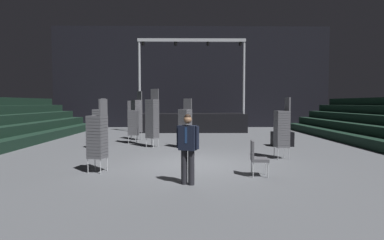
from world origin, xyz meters
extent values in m
cube|color=#515459|center=(0.00, 0.00, -0.05)|extent=(22.00, 30.00, 0.10)
cube|color=black|center=(0.00, 15.00, 4.00)|extent=(22.00, 0.30, 8.00)
cube|color=black|center=(0.00, 11.34, 0.61)|extent=(7.24, 2.74, 1.23)
cylinder|color=#9EA0A8|center=(-3.37, 10.22, 3.59)|extent=(0.16, 0.16, 4.73)
cylinder|color=#9EA0A8|center=(3.37, 10.22, 3.59)|extent=(0.16, 0.16, 4.73)
cube|color=#9EA0A8|center=(0.00, 10.22, 5.96)|extent=(6.94, 0.20, 0.20)
cylinder|color=black|center=(-3.12, 10.22, 5.74)|extent=(0.18, 0.18, 0.22)
cylinder|color=black|center=(-1.04, 10.22, 5.74)|extent=(0.18, 0.18, 0.22)
cylinder|color=black|center=(1.04, 10.22, 5.74)|extent=(0.18, 0.18, 0.22)
cylinder|color=black|center=(3.12, 10.22, 5.74)|extent=(0.18, 0.18, 0.22)
cylinder|color=black|center=(-0.13, -2.49, 0.41)|extent=(0.15, 0.15, 0.83)
cylinder|color=black|center=(-0.30, -2.43, 0.41)|extent=(0.15, 0.15, 0.83)
cube|color=silver|center=(-0.23, -2.51, 1.12)|extent=(0.20, 0.16, 0.59)
cube|color=black|center=(-0.21, -2.46, 1.12)|extent=(0.46, 0.36, 0.59)
cube|color=navy|center=(-0.25, -2.57, 1.19)|extent=(0.06, 0.03, 0.37)
cylinder|color=black|center=(0.01, -2.54, 1.13)|extent=(0.12, 0.12, 0.54)
cylinder|color=black|center=(-0.43, -2.37, 1.13)|extent=(0.12, 0.12, 0.54)
sphere|color=#936B4C|center=(-0.21, -2.46, 1.55)|extent=(0.19, 0.19, 0.19)
sphere|color=black|center=(-0.21, -2.46, 1.60)|extent=(0.16, 0.16, 0.16)
cylinder|color=#B2B5BA|center=(-4.17, 3.08, 0.20)|extent=(0.02, 0.02, 0.40)
cylinder|color=#B2B5BA|center=(-4.12, 3.45, 0.20)|extent=(0.02, 0.02, 0.40)
cylinder|color=#B2B5BA|center=(-3.79, 3.03, 0.20)|extent=(0.02, 0.02, 0.40)
cylinder|color=#B2B5BA|center=(-3.74, 3.40, 0.20)|extent=(0.02, 0.02, 0.40)
cube|color=#4C4C51|center=(-3.96, 3.24, 0.44)|extent=(0.50, 0.50, 0.08)
cube|color=#4C4C51|center=(-3.96, 3.24, 0.53)|extent=(0.50, 0.50, 0.08)
cube|color=#4C4C51|center=(-3.96, 3.24, 0.61)|extent=(0.50, 0.50, 0.08)
cube|color=#4C4C51|center=(-3.96, 3.24, 0.70)|extent=(0.50, 0.50, 0.08)
cube|color=#4C4C51|center=(-3.96, 3.24, 0.78)|extent=(0.50, 0.50, 0.08)
cube|color=#4C4C51|center=(-3.96, 3.24, 0.87)|extent=(0.50, 0.50, 0.08)
cube|color=#4C4C51|center=(-3.96, 3.24, 0.95)|extent=(0.50, 0.50, 0.08)
cube|color=#4C4C51|center=(-3.96, 3.24, 1.04)|extent=(0.50, 0.50, 0.08)
cube|color=#4C4C51|center=(-3.96, 3.24, 1.12)|extent=(0.50, 0.50, 0.08)
cube|color=#4C4C51|center=(-3.96, 3.24, 1.21)|extent=(0.50, 0.50, 0.08)
cube|color=#4C4C51|center=(-3.96, 3.24, 1.29)|extent=(0.50, 0.50, 0.08)
cube|color=#4C4C51|center=(-3.96, 3.24, 1.38)|extent=(0.50, 0.50, 0.08)
cube|color=#4C4C51|center=(-3.96, 3.24, 1.46)|extent=(0.50, 0.50, 0.08)
cube|color=#4C4C51|center=(-3.96, 3.24, 1.55)|extent=(0.50, 0.50, 0.08)
cube|color=#4C4C51|center=(-3.96, 3.24, 1.63)|extent=(0.50, 0.50, 0.08)
cube|color=#4C4C51|center=(-3.76, 3.21, 1.91)|extent=(0.10, 0.41, 0.46)
cylinder|color=#B2B5BA|center=(-2.95, 6.17, 0.20)|extent=(0.02, 0.02, 0.40)
cylinder|color=#B2B5BA|center=(-3.20, 6.45, 0.20)|extent=(0.02, 0.02, 0.40)
cylinder|color=#B2B5BA|center=(-2.67, 6.42, 0.20)|extent=(0.02, 0.02, 0.40)
cylinder|color=#B2B5BA|center=(-2.92, 6.71, 0.20)|extent=(0.02, 0.02, 0.40)
cube|color=#4C4C51|center=(-2.94, 6.44, 0.44)|extent=(0.62, 0.62, 0.08)
cube|color=#4C4C51|center=(-2.94, 6.44, 0.53)|extent=(0.62, 0.62, 0.08)
cube|color=#4C4C51|center=(-2.94, 6.44, 0.61)|extent=(0.62, 0.62, 0.08)
cube|color=#4C4C51|center=(-2.94, 6.44, 0.70)|extent=(0.62, 0.62, 0.08)
cube|color=#4C4C51|center=(-2.94, 6.44, 0.78)|extent=(0.62, 0.62, 0.08)
cube|color=#4C4C51|center=(-2.94, 6.44, 0.87)|extent=(0.62, 0.62, 0.08)
cube|color=#4C4C51|center=(-2.94, 6.44, 0.95)|extent=(0.62, 0.62, 0.08)
cube|color=#4C4C51|center=(-2.94, 6.44, 1.04)|extent=(0.62, 0.62, 0.08)
cube|color=#4C4C51|center=(-2.94, 6.44, 1.12)|extent=(0.62, 0.62, 0.08)
cube|color=#4C4C51|center=(-2.94, 6.44, 1.21)|extent=(0.62, 0.62, 0.08)
cube|color=#4C4C51|center=(-2.94, 6.44, 1.29)|extent=(0.62, 0.62, 0.08)
cube|color=#4C4C51|center=(-2.94, 6.44, 1.38)|extent=(0.62, 0.62, 0.08)
cube|color=#4C4C51|center=(-2.94, 6.44, 1.46)|extent=(0.62, 0.62, 0.08)
cube|color=#4C4C51|center=(-2.94, 6.44, 1.55)|extent=(0.62, 0.62, 0.08)
cube|color=#4C4C51|center=(-2.94, 6.44, 1.63)|extent=(0.62, 0.62, 0.08)
cube|color=#4C4C51|center=(-2.94, 6.44, 1.72)|extent=(0.62, 0.62, 0.08)
cube|color=#4C4C51|center=(-2.94, 6.44, 1.80)|extent=(0.62, 0.62, 0.08)
cube|color=#4C4C51|center=(-2.94, 6.44, 1.89)|extent=(0.62, 0.62, 0.08)
cube|color=#4C4C51|center=(-2.94, 6.44, 1.97)|extent=(0.62, 0.62, 0.08)
cube|color=#4C4C51|center=(-2.94, 6.44, 2.06)|extent=(0.62, 0.62, 0.08)
cube|color=#4C4C51|center=(-2.79, 6.57, 2.33)|extent=(0.31, 0.33, 0.46)
cylinder|color=#B2B5BA|center=(2.88, 0.73, 0.20)|extent=(0.02, 0.02, 0.40)
cylinder|color=#B2B5BA|center=(2.85, 1.11, 0.20)|extent=(0.02, 0.02, 0.40)
cylinder|color=#B2B5BA|center=(3.26, 0.76, 0.20)|extent=(0.02, 0.02, 0.40)
cylinder|color=#B2B5BA|center=(3.23, 1.14, 0.20)|extent=(0.02, 0.02, 0.40)
cube|color=#4C4C51|center=(3.05, 0.93, 0.44)|extent=(0.47, 0.47, 0.08)
cube|color=#4C4C51|center=(3.05, 0.93, 0.53)|extent=(0.47, 0.47, 0.08)
cube|color=#4C4C51|center=(3.05, 0.93, 0.61)|extent=(0.47, 0.47, 0.08)
cube|color=#4C4C51|center=(3.05, 0.93, 0.70)|extent=(0.47, 0.47, 0.08)
cube|color=#4C4C51|center=(3.05, 0.93, 0.78)|extent=(0.47, 0.47, 0.08)
cube|color=#4C4C51|center=(3.05, 0.93, 0.87)|extent=(0.47, 0.47, 0.08)
cube|color=#4C4C51|center=(3.05, 0.93, 0.95)|extent=(0.47, 0.47, 0.08)
cube|color=#4C4C51|center=(3.05, 0.93, 1.04)|extent=(0.47, 0.47, 0.08)
cube|color=#4C4C51|center=(3.05, 0.93, 1.12)|extent=(0.47, 0.47, 0.08)
cube|color=#4C4C51|center=(3.05, 0.93, 1.21)|extent=(0.47, 0.47, 0.08)
cube|color=#4C4C51|center=(3.05, 0.93, 1.29)|extent=(0.47, 0.47, 0.08)
cube|color=#4C4C51|center=(3.05, 0.93, 1.38)|extent=(0.47, 0.47, 0.08)
cube|color=#4C4C51|center=(3.05, 0.93, 1.46)|extent=(0.47, 0.47, 0.08)
cube|color=#4C4C51|center=(3.05, 0.93, 1.55)|extent=(0.47, 0.47, 0.08)
cube|color=#4C4C51|center=(3.05, 0.93, 1.63)|extent=(0.47, 0.47, 0.08)
cube|color=#4C4C51|center=(3.25, 0.95, 1.91)|extent=(0.08, 0.41, 0.46)
cylinder|color=#B2B5BA|center=(-1.72, 3.51, 0.20)|extent=(0.02, 0.02, 0.40)
cylinder|color=#B2B5BA|center=(-2.05, 3.70, 0.20)|extent=(0.02, 0.02, 0.40)
cylinder|color=#B2B5BA|center=(-1.53, 3.84, 0.20)|extent=(0.02, 0.02, 0.40)
cylinder|color=#B2B5BA|center=(-1.86, 4.03, 0.20)|extent=(0.02, 0.02, 0.40)
cube|color=#4C4C51|center=(-1.79, 3.77, 0.44)|extent=(0.60, 0.60, 0.08)
cube|color=#4C4C51|center=(-1.79, 3.77, 0.53)|extent=(0.60, 0.60, 0.08)
cube|color=#4C4C51|center=(-1.79, 3.77, 0.61)|extent=(0.60, 0.60, 0.08)
cube|color=#4C4C51|center=(-1.79, 3.77, 0.70)|extent=(0.60, 0.60, 0.08)
cube|color=#4C4C51|center=(-1.79, 3.77, 0.78)|extent=(0.60, 0.60, 0.08)
cube|color=#4C4C51|center=(-1.79, 3.77, 0.87)|extent=(0.60, 0.60, 0.08)
cube|color=#4C4C51|center=(-1.79, 3.77, 0.95)|extent=(0.60, 0.60, 0.08)
cube|color=#4C4C51|center=(-1.79, 3.77, 1.04)|extent=(0.60, 0.60, 0.08)
cube|color=#4C4C51|center=(-1.79, 3.77, 1.12)|extent=(0.60, 0.60, 0.08)
cube|color=#4C4C51|center=(-1.79, 3.77, 1.21)|extent=(0.60, 0.60, 0.08)
cube|color=#4C4C51|center=(-1.79, 3.77, 1.29)|extent=(0.60, 0.60, 0.08)
cube|color=#4C4C51|center=(-1.79, 3.77, 1.38)|extent=(0.60, 0.60, 0.08)
cube|color=#4C4C51|center=(-1.79, 3.77, 1.46)|extent=(0.60, 0.60, 0.08)
cube|color=#4C4C51|center=(-1.79, 3.77, 1.55)|extent=(0.60, 0.60, 0.08)
cube|color=#4C4C51|center=(-1.79, 3.77, 1.63)|extent=(0.60, 0.60, 0.08)
cube|color=#4C4C51|center=(-1.79, 3.77, 1.72)|extent=(0.60, 0.60, 0.08)
cube|color=#4C4C51|center=(-1.79, 3.77, 1.80)|extent=(0.60, 0.60, 0.08)
cube|color=#4C4C51|center=(-1.79, 3.77, 1.89)|extent=(0.60, 0.60, 0.08)
cube|color=#4C4C51|center=(-1.79, 3.77, 1.97)|extent=(0.60, 0.60, 0.08)
cube|color=#4C4C51|center=(-1.79, 3.77, 2.06)|extent=(0.60, 0.60, 0.08)
cube|color=#4C4C51|center=(-1.70, 3.94, 2.33)|extent=(0.38, 0.24, 0.46)
cylinder|color=#B2B5BA|center=(-2.64, 5.19, 0.20)|extent=(0.02, 0.02, 0.40)
cylinder|color=#B2B5BA|center=(-2.67, 4.81, 0.20)|extent=(0.02, 0.02, 0.40)
cylinder|color=#B2B5BA|center=(-3.02, 5.22, 0.20)|extent=(0.02, 0.02, 0.40)
cylinder|color=#B2B5BA|center=(-3.05, 4.84, 0.20)|extent=(0.02, 0.02, 0.40)
cube|color=#4C4C51|center=(-2.85, 5.01, 0.44)|extent=(0.48, 0.48, 0.08)
cube|color=#4C4C51|center=(-2.85, 5.01, 0.53)|extent=(0.48, 0.48, 0.08)
cube|color=#4C4C51|center=(-2.85, 5.01, 0.61)|extent=(0.48, 0.48, 0.08)
cube|color=#4C4C51|center=(-2.85, 5.01, 0.70)|extent=(0.48, 0.48, 0.08)
cube|color=#4C4C51|center=(-2.85, 5.01, 0.78)|extent=(0.48, 0.48, 0.08)
cube|color=#4C4C51|center=(-2.85, 5.01, 0.87)|extent=(0.48, 0.48, 0.08)
cube|color=#4C4C51|center=(-2.85, 5.01, 0.95)|extent=(0.48, 0.48, 0.08)
cube|color=#4C4C51|center=(-2.85, 5.01, 1.04)|extent=(0.48, 0.48, 0.08)
cube|color=#4C4C51|center=(-2.85, 5.01, 1.12)|extent=(0.48, 0.48, 0.08)
cube|color=#4C4C51|center=(-2.85, 5.01, 1.21)|extent=(0.48, 0.48, 0.08)
cube|color=#4C4C51|center=(-2.85, 5.01, 1.29)|extent=(0.48, 0.48, 0.08)
cube|color=#4C4C51|center=(-2.85, 5.01, 1.38)|extent=(0.48, 0.48, 0.08)
cube|color=#4C4C51|center=(-2.85, 5.01, 1.46)|extent=(0.48, 0.48, 0.08)
cube|color=#4C4C51|center=(-2.85, 5.01, 1.55)|extent=(0.48, 0.48, 0.08)
cube|color=#4C4C51|center=(-3.04, 5.03, 1.82)|extent=(0.08, 0.41, 0.46)
cylinder|color=#B2B5BA|center=(-2.97, -1.26, 0.20)|extent=(0.02, 0.02, 0.40)
cylinder|color=#B2B5BA|center=(-2.89, -0.89, 0.20)|extent=(0.02, 0.02, 0.40)
cylinder|color=#B2B5BA|center=(-2.60, -1.34, 0.20)|extent=(0.02, 0.02, 0.40)
cylinder|color=#B2B5BA|center=(-2.52, -0.97, 0.20)|extent=(0.02, 0.02, 0.40)
cube|color=#4C4C51|center=(-2.75, -1.12, 0.44)|extent=(0.53, 0.53, 0.08)
cube|color=#4C4C51|center=(-2.75, -1.12, 0.53)|extent=(0.53, 0.53, 0.08)
cube|color=#4C4C51|center=(-2.75, -1.12, 0.61)|extent=(0.53, 0.53, 0.08)
cube|color=#4C4C51|center=(-2.75, -1.12, 0.70)|extent=(0.53, 0.53, 0.08)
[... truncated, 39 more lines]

